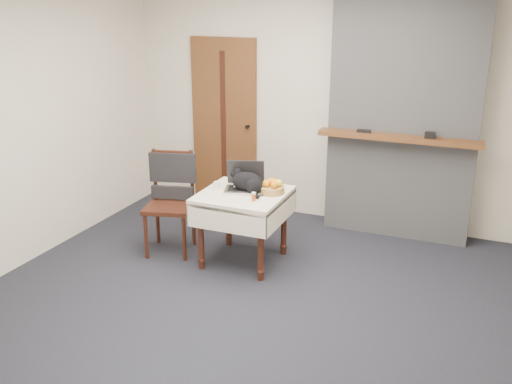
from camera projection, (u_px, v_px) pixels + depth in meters
ground at (252, 292)px, 4.95m from camera, size 4.50×4.50×0.00m
room_shell at (274, 81)px, 4.78m from camera, size 4.52×4.01×2.61m
door at (224, 124)px, 6.78m from camera, size 0.82×0.10×2.00m
chimney at (404, 114)px, 5.81m from camera, size 1.62×0.48×2.60m
side_table at (243, 204)px, 5.35m from camera, size 0.78×0.78×0.70m
laptop at (245, 182)px, 5.39m from camera, size 0.43×0.40×0.27m
cat at (248, 182)px, 5.31m from camera, size 0.40×0.31×0.22m
cream_jar at (217, 185)px, 5.42m from camera, size 0.06×0.06×0.07m
pill_bottle at (254, 197)px, 5.09m from camera, size 0.04×0.04×0.08m
fruit_basket at (272, 188)px, 5.29m from camera, size 0.23×0.23×0.13m
desk_clutter at (267, 194)px, 5.27m from camera, size 0.12×0.11×0.01m
chair at (171, 187)px, 5.64m from camera, size 0.55×0.54×1.01m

